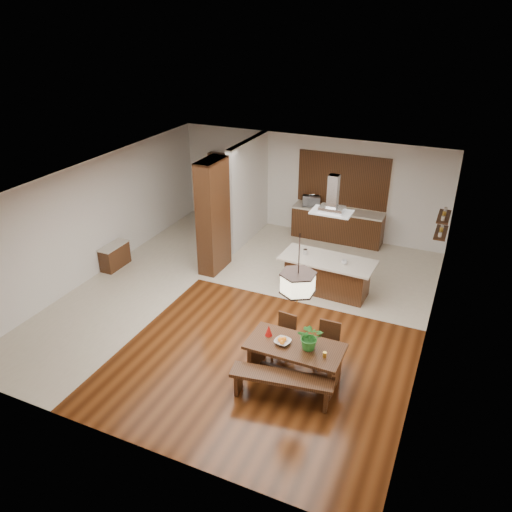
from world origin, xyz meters
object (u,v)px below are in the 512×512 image
at_px(pendant_lantern, 298,270).
at_px(island_cup, 344,262).
at_px(dining_chair_left, 283,337).
at_px(microwave, 311,201).
at_px(dining_bench, 282,387).
at_px(foliage_plant, 310,337).
at_px(dining_chair_right, 326,347).
at_px(kitchen_island, 327,275).
at_px(hallway_console, 115,256).
at_px(fruit_bowl, 283,342).
at_px(dining_table, 295,354).
at_px(range_hood, 333,194).

bearing_deg(pendant_lantern, island_cup, 88.87).
distance_m(pendant_lantern, island_cup, 3.32).
bearing_deg(dining_chair_left, microwave, 109.12).
xyz_separation_m(dining_bench, foliage_plant, (0.27, 0.64, 0.72)).
distance_m(dining_chair_right, pendant_lantern, 1.91).
distance_m(foliage_plant, island_cup, 3.05).
bearing_deg(kitchen_island, hallway_console, -166.97).
distance_m(dining_chair_right, fruit_bowl, 0.92).
bearing_deg(foliage_plant, dining_chair_right, 71.46).
distance_m(hallway_console, dining_bench, 6.41).
bearing_deg(foliage_plant, kitchen_island, 101.00).
bearing_deg(dining_table, dining_bench, -90.37).
bearing_deg(dining_bench, island_cup, 89.00).
height_order(dining_chair_right, range_hood, range_hood).
distance_m(dining_chair_right, island_cup, 2.61).
relative_size(dining_table, island_cup, 13.79).
relative_size(dining_chair_right, kitchen_island, 0.41).
bearing_deg(dining_chair_left, dining_chair_right, 5.37).
height_order(dining_chair_left, range_hood, range_hood).
height_order(dining_chair_left, dining_chair_right, dining_chair_right).
height_order(island_cup, microwave, microwave).
bearing_deg(pendant_lantern, foliage_plant, 2.95).
bearing_deg(range_hood, dining_bench, -84.76).
bearing_deg(range_hood, fruit_bowl, -87.67).
xyz_separation_m(dining_table, range_hood, (-0.35, 3.20, 1.94)).
bearing_deg(foliage_plant, range_hood, 100.99).
height_order(pendant_lantern, fruit_bowl, pendant_lantern).
bearing_deg(range_hood, island_cup, -18.41).
bearing_deg(dining_table, microwave, 105.99).
bearing_deg(foliage_plant, dining_table, -177.05).
xyz_separation_m(kitchen_island, range_hood, (0.00, 0.00, 2.00)).
height_order(hallway_console, range_hood, range_hood).
bearing_deg(fruit_bowl, foliage_plant, 6.86).
xyz_separation_m(dining_chair_left, island_cup, (0.49, 2.53, 0.52)).
bearing_deg(island_cup, hallway_console, -171.50).
height_order(dining_table, dining_chair_left, dining_chair_left).
bearing_deg(dining_table, island_cup, 88.87).
bearing_deg(dining_chair_right, island_cup, 97.66).
height_order(dining_bench, foliage_plant, foliage_plant).
height_order(hallway_console, fruit_bowl, fruit_bowl).
bearing_deg(range_hood, pendant_lantern, -83.67).
bearing_deg(dining_table, foliage_plant, 2.95).
xyz_separation_m(dining_chair_right, fruit_bowl, (-0.66, -0.57, 0.30)).
relative_size(dining_chair_right, foliage_plant, 1.84).
bearing_deg(microwave, dining_bench, -97.35).
relative_size(dining_chair_right, range_hood, 1.02).
relative_size(foliage_plant, island_cup, 3.97).
bearing_deg(microwave, dining_chair_right, -90.62).
relative_size(foliage_plant, range_hood, 0.55).
distance_m(dining_chair_left, kitchen_island, 2.67).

